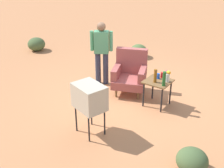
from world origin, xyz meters
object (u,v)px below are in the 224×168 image
object	(u,v)px
bottle_tall_amber	(155,76)
soda_can_blue	(158,76)
side_table	(158,84)
armchair	(130,73)
person_standing	(102,50)
bottle_wine_green	(164,79)
soda_can_red	(162,75)
flower_vase	(168,76)
tv_on_stand	(89,97)

from	to	relation	value
bottle_tall_amber	soda_can_blue	bearing A→B (deg)	97.37
side_table	bottle_tall_amber	size ratio (longest dim) A/B	2.04
armchair	person_standing	xyz separation A→B (m)	(-0.85, -0.02, 0.44)
armchair	bottle_wine_green	bearing A→B (deg)	-19.65
soda_can_red	flower_vase	xyz separation A→B (m)	(0.20, -0.14, 0.09)
bottle_wine_green	soda_can_blue	xyz separation A→B (m)	(-0.26, 0.26, -0.10)
armchair	flower_vase	size ratio (longest dim) A/B	4.00
side_table	flower_vase	bearing A→B (deg)	21.94
tv_on_stand	armchair	bearing A→B (deg)	99.29
soda_can_red	soda_can_blue	xyz separation A→B (m)	(-0.04, -0.11, 0.00)
armchair	tv_on_stand	size ratio (longest dim) A/B	1.03
flower_vase	soda_can_red	bearing A→B (deg)	145.04
bottle_tall_amber	soda_can_blue	size ratio (longest dim) A/B	2.46
tv_on_stand	flower_vase	xyz separation A→B (m)	(0.74, 1.78, -0.02)
tv_on_stand	soda_can_blue	size ratio (longest dim) A/B	8.44
bottle_wine_green	flower_vase	size ratio (longest dim) A/B	1.21
soda_can_blue	flower_vase	size ratio (longest dim) A/B	0.46
bottle_tall_amber	soda_can_red	bearing A→B (deg)	87.94
bottle_wine_green	bottle_tall_amber	size ratio (longest dim) A/B	1.07
soda_can_red	armchair	bearing A→B (deg)	178.64
soda_can_red	soda_can_blue	distance (m)	0.11
tv_on_stand	flower_vase	bearing A→B (deg)	67.53
armchair	bottle_tall_amber	world-z (taller)	armchair
tv_on_stand	flower_vase	size ratio (longest dim) A/B	3.89
bottle_wine_green	flower_vase	xyz separation A→B (m)	(-0.02, 0.23, -0.01)
bottle_tall_amber	side_table	bearing A→B (deg)	76.83
tv_on_stand	bottle_tall_amber	bearing A→B (deg)	71.77
bottle_wine_green	soda_can_blue	size ratio (longest dim) A/B	2.62
side_table	tv_on_stand	xyz separation A→B (m)	(-0.55, -1.71, 0.26)
side_table	bottle_tall_amber	distance (m)	0.26
bottle_wine_green	flower_vase	world-z (taller)	bottle_wine_green
soda_can_red	bottle_tall_amber	bearing A→B (deg)	-92.06
armchair	tv_on_stand	xyz separation A→B (m)	(0.32, -1.94, 0.28)
tv_on_stand	soda_can_blue	distance (m)	1.89
bottle_tall_amber	soda_can_blue	world-z (taller)	bottle_tall_amber
soda_can_red	soda_can_blue	bearing A→B (deg)	-110.21
side_table	soda_can_blue	distance (m)	0.19
soda_can_red	soda_can_blue	size ratio (longest dim) A/B	1.00
bottle_wine_green	bottle_tall_amber	xyz separation A→B (m)	(-0.23, 0.05, -0.01)
soda_can_blue	flower_vase	xyz separation A→B (m)	(0.24, -0.03, 0.09)
side_table	bottle_wine_green	xyz separation A→B (m)	(0.21, -0.15, 0.25)
side_table	person_standing	world-z (taller)	person_standing
armchair	soda_can_red	world-z (taller)	armchair
side_table	person_standing	distance (m)	1.78
flower_vase	bottle_tall_amber	bearing A→B (deg)	-139.42
armchair	person_standing	bearing A→B (deg)	-178.57
tv_on_stand	soda_can_red	distance (m)	2.00
armchair	bottle_tall_amber	bearing A→B (deg)	-21.77
bottle_tall_amber	soda_can_blue	xyz separation A→B (m)	(-0.03, 0.21, -0.09)
person_standing	flower_vase	size ratio (longest dim) A/B	6.19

